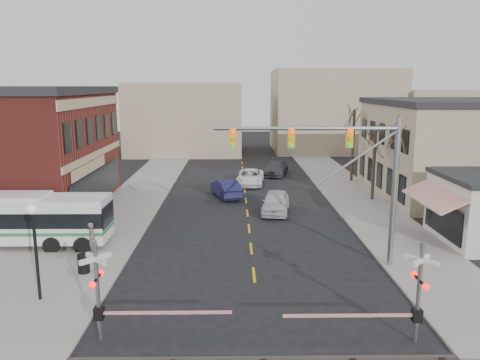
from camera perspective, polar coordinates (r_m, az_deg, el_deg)
name	(u,v)px	position (r m, az deg, el deg)	size (l,w,h in m)	color
ground	(256,292)	(22.93, 1.93, -13.45)	(160.00, 160.00, 0.00)	black
sidewalk_west	(139,195)	(42.74, -12.18, -1.79)	(5.00, 60.00, 0.12)	gray
sidewalk_east	(351,194)	(43.19, 13.37, -1.71)	(5.00, 60.00, 0.12)	gray
tree_east_a	(395,173)	(35.28, 18.32, 0.81)	(0.28, 0.28, 6.75)	#382B21
tree_east_b	(374,163)	(41.04, 16.01, 2.05)	(0.28, 0.28, 6.30)	#382B21
tree_east_c	(353,145)	(48.66, 13.59, 4.12)	(0.28, 0.28, 7.20)	#382B21
transit_bus	(9,219)	(31.60, -26.38, -4.25)	(12.02, 2.67, 3.09)	silver
traffic_signal_mast	(345,163)	(24.89, 12.70, 2.07)	(9.59, 0.30, 8.00)	gray
rr_crossing_west	(109,292)	(18.89, -15.69, -13.00)	(5.60, 1.36, 4.00)	gray
rr_crossing_east	(407,294)	(19.13, 19.72, -12.93)	(5.60, 1.36, 4.00)	gray
street_lamp	(34,233)	(22.65, -23.79, -5.88)	(0.44, 0.44, 4.44)	black
trash_bin	(84,263)	(25.85, -18.53, -9.62)	(0.60, 0.60, 1.00)	black
car_a	(276,202)	(36.18, 4.36, -2.68)	(1.99, 4.95, 1.69)	silver
car_b	(226,188)	(41.11, -1.74, -0.99)	(1.70, 4.87, 1.60)	#1A1B43
car_c	(250,177)	(46.23, 1.23, 0.34)	(2.49, 5.39, 1.50)	white
car_d	(276,168)	(51.53, 4.44, 1.48)	(2.16, 5.32, 1.54)	#3C3B40
pedestrian_near	(92,238)	(28.51, -17.56, -6.72)	(0.66, 0.43, 1.81)	#665A51
pedestrian_far	(102,222)	(31.49, -16.49, -4.92)	(0.89, 0.69, 1.83)	#35405E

